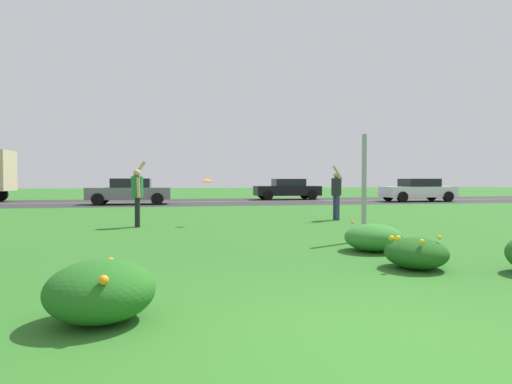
# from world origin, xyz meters

# --- Properties ---
(ground_plane) EXTENTS (120.00, 120.00, 0.00)m
(ground_plane) POSITION_xyz_m (0.00, 11.83, 0.00)
(ground_plane) COLOR #2D6B23
(highway_strip) EXTENTS (120.00, 9.08, 0.01)m
(highway_strip) POSITION_xyz_m (0.00, 23.67, 0.00)
(highway_strip) COLOR #2D2D30
(highway_strip) RESTS_ON ground
(highway_center_stripe) EXTENTS (120.00, 0.16, 0.00)m
(highway_center_stripe) POSITION_xyz_m (0.00, 23.67, 0.01)
(highway_center_stripe) COLOR yellow
(highway_center_stripe) RESTS_ON ground
(daylily_clump_mid_center) EXTENTS (0.94, 0.98, 0.54)m
(daylily_clump_mid_center) POSITION_xyz_m (1.90, 2.83, 0.24)
(daylily_clump_mid_center) COLOR #1E5619
(daylily_clump_mid_center) RESTS_ON ground
(daylily_clump_front_right) EXTENTS (1.03, 0.98, 0.59)m
(daylily_clump_front_right) POSITION_xyz_m (-2.43, 1.13, 0.30)
(daylily_clump_front_right) COLOR #23661E
(daylily_clump_front_right) RESTS_ON ground
(daylily_clump_front_left) EXTENTS (1.10, 1.04, 0.55)m
(daylily_clump_front_left) POSITION_xyz_m (1.99, 4.46, 0.26)
(daylily_clump_front_left) COLOR #337F2D
(daylily_clump_front_left) RESTS_ON ground
(sign_post_near_path) EXTENTS (0.07, 0.10, 2.38)m
(sign_post_near_path) POSITION_xyz_m (2.39, 5.75, 1.19)
(sign_post_near_path) COLOR #93969B
(sign_post_near_path) RESTS_ON ground
(person_thrower_green_shirt) EXTENTS (0.41, 0.52, 1.92)m
(person_thrower_green_shirt) POSITION_xyz_m (-2.83, 9.62, 1.01)
(person_thrower_green_shirt) COLOR #287038
(person_thrower_green_shirt) RESTS_ON ground
(person_catcher_dark_shirt) EXTENTS (0.41, 0.52, 1.86)m
(person_catcher_dark_shirt) POSITION_xyz_m (3.63, 10.60, 0.98)
(person_catcher_dark_shirt) COLOR #232328
(person_catcher_dark_shirt) RESTS_ON ground
(frisbee_orange) EXTENTS (0.27, 0.26, 0.14)m
(frisbee_orange) POSITION_xyz_m (-0.79, 9.76, 1.34)
(frisbee_orange) COLOR orange
(car_white_leftmost) EXTENTS (4.50, 2.00, 1.45)m
(car_white_leftmost) POSITION_xyz_m (13.41, 21.62, 0.74)
(car_white_leftmost) COLOR silver
(car_white_leftmost) RESTS_ON ground
(car_black_center_left) EXTENTS (4.50, 2.00, 1.45)m
(car_black_center_left) POSITION_xyz_m (5.90, 25.71, 0.74)
(car_black_center_left) COLOR black
(car_black_center_left) RESTS_ON ground
(car_gray_center_right) EXTENTS (4.50, 2.00, 1.45)m
(car_gray_center_right) POSITION_xyz_m (-4.28, 21.62, 0.74)
(car_gray_center_right) COLOR slate
(car_gray_center_right) RESTS_ON ground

